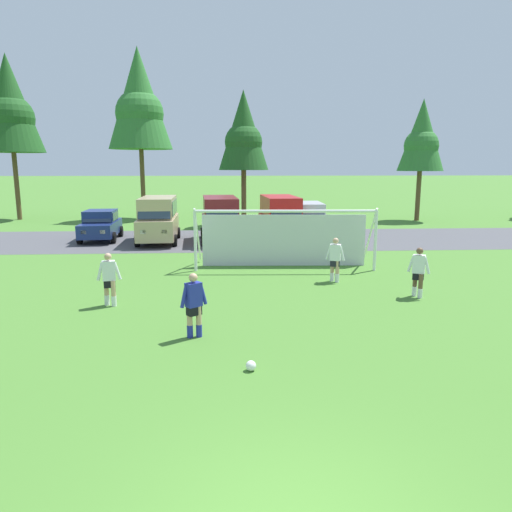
{
  "coord_description": "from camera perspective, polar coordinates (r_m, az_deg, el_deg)",
  "views": [
    {
      "loc": [
        -0.73,
        -4.72,
        4.21
      ],
      "look_at": [
        0.26,
        11.9,
        1.05
      ],
      "focal_mm": 33.22,
      "sensor_mm": 36.0,
      "label": 1
    }
  ],
  "objects": [
    {
      "name": "parked_car_slot_left",
      "position": [
        27.12,
        -11.67,
        4.46
      ],
      "size": [
        2.34,
        4.87,
        2.52
      ],
      "color": "tan",
      "rests_on": "ground"
    },
    {
      "name": "player_winger_left",
      "position": [
        11.87,
        -7.49,
        -5.91
      ],
      "size": [
        0.69,
        0.44,
        1.64
      ],
      "color": "tan",
      "rests_on": "ground"
    },
    {
      "name": "tree_mid_right",
      "position": [
        39.44,
        19.33,
        13.28
      ],
      "size": [
        3.47,
        3.47,
        9.26
      ],
      "color": "brown",
      "rests_on": "ground"
    },
    {
      "name": "tree_center_back",
      "position": [
        34.57,
        -1.51,
        14.57
      ],
      "size": [
        3.56,
        3.56,
        9.49
      ],
      "color": "brown",
      "rests_on": "ground"
    },
    {
      "name": "player_winger_right",
      "position": [
        15.08,
        -17.25,
        -2.72
      ],
      "size": [
        0.75,
        0.33,
        1.64
      ],
      "color": "tan",
      "rests_on": "ground"
    },
    {
      "name": "parked_car_slot_center_right",
      "position": [
        27.49,
        6.1,
        4.22
      ],
      "size": [
        2.25,
        4.66,
        2.16
      ],
      "color": "#B2B2BC",
      "rests_on": "ground"
    },
    {
      "name": "ground_plane",
      "position": [
        20.18,
        -1.27,
        -1.29
      ],
      "size": [
        400.0,
        400.0,
        0.0
      ],
      "primitive_type": "plane",
      "color": "#477A2D"
    },
    {
      "name": "parked_car_slot_center_left",
      "position": [
        26.76,
        -4.31,
        4.57
      ],
      "size": [
        2.44,
        4.92,
        2.52
      ],
      "color": "maroon",
      "rests_on": "ground"
    },
    {
      "name": "soccer_ball",
      "position": [
        10.15,
        -0.61,
        -13.07
      ],
      "size": [
        0.22,
        0.22,
        0.22
      ],
      "color": "white",
      "rests_on": "ground"
    },
    {
      "name": "tree_left_edge",
      "position": [
        42.67,
        -27.56,
        15.66
      ],
      "size": [
        4.76,
        4.76,
        12.69
      ],
      "color": "brown",
      "rests_on": "ground"
    },
    {
      "name": "parking_lot_strip",
      "position": [
        27.7,
        -1.86,
        2.01
      ],
      "size": [
        52.0,
        8.4,
        0.01
      ],
      "primitive_type": "cube",
      "color": "#4C4C51",
      "rests_on": "ground"
    },
    {
      "name": "parked_car_slot_far_left",
      "position": [
        28.8,
        -18.19,
        3.56
      ],
      "size": [
        2.24,
        4.31,
        1.72
      ],
      "color": "navy",
      "rests_on": "ground"
    },
    {
      "name": "soccer_goal",
      "position": [
        20.0,
        3.41,
        2.34
      ],
      "size": [
        7.5,
        2.3,
        2.57
      ],
      "color": "white",
      "rests_on": "ground"
    },
    {
      "name": "player_trailing_back",
      "position": [
        16.24,
        18.97,
        -1.88
      ],
      "size": [
        0.65,
        0.49,
        1.64
      ],
      "color": "brown",
      "rests_on": "ground"
    },
    {
      "name": "player_defender_far",
      "position": [
        17.66,
        9.5,
        -0.45
      ],
      "size": [
        0.69,
        0.4,
        1.64
      ],
      "color": "tan",
      "rests_on": "ground"
    },
    {
      "name": "tree_mid_left",
      "position": [
        40.13,
        -13.89,
        17.58
      ],
      "size": [
        5.01,
        5.01,
        13.36
      ],
      "color": "brown",
      "rests_on": "ground"
    },
    {
      "name": "parked_car_slot_center",
      "position": [
        27.37,
        2.94,
        4.72
      ],
      "size": [
        2.41,
        4.91,
        2.52
      ],
      "color": "red",
      "rests_on": "ground"
    }
  ]
}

